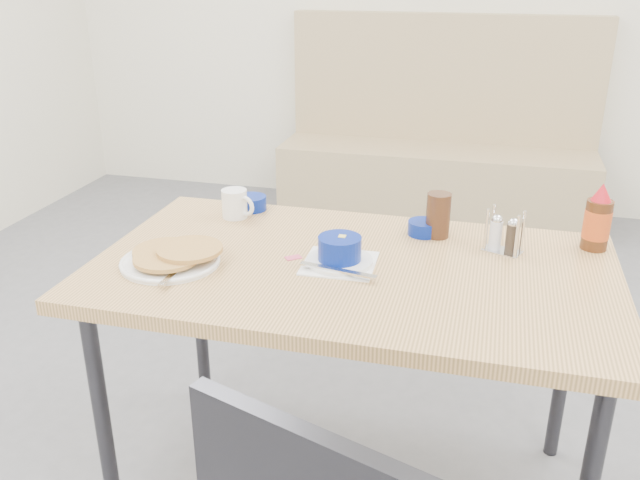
% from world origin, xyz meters
% --- Properties ---
extents(booth_bench, '(1.90, 0.56, 1.22)m').
position_xyz_m(booth_bench, '(0.00, 2.78, 0.35)').
color(booth_bench, tan).
rests_on(booth_bench, ground).
extents(dining_table, '(1.40, 0.80, 0.76)m').
position_xyz_m(dining_table, '(0.00, 0.25, 0.70)').
color(dining_table, tan).
rests_on(dining_table, ground).
extents(pancake_plate, '(0.27, 0.29, 0.05)m').
position_xyz_m(pancake_plate, '(-0.47, 0.13, 0.78)').
color(pancake_plate, white).
rests_on(pancake_plate, dining_table).
extents(coffee_mug, '(0.12, 0.08, 0.09)m').
position_xyz_m(coffee_mug, '(-0.44, 0.51, 0.81)').
color(coffee_mug, white).
rests_on(coffee_mug, dining_table).
extents(grits_setting, '(0.22, 0.20, 0.08)m').
position_xyz_m(grits_setting, '(-0.04, 0.24, 0.79)').
color(grits_setting, white).
rests_on(grits_setting, dining_table).
extents(creamer_bowl, '(0.10, 0.10, 0.05)m').
position_xyz_m(creamer_bowl, '(-0.41, 0.59, 0.78)').
color(creamer_bowl, navy).
rests_on(creamer_bowl, dining_table).
extents(butter_bowl, '(0.09, 0.09, 0.04)m').
position_xyz_m(butter_bowl, '(0.16, 0.51, 0.78)').
color(butter_bowl, navy).
rests_on(butter_bowl, dining_table).
extents(amber_tumbler, '(0.09, 0.09, 0.13)m').
position_xyz_m(amber_tumbler, '(0.20, 0.51, 0.83)').
color(amber_tumbler, '#3B2112').
rests_on(amber_tumbler, dining_table).
extents(condiment_caddy, '(0.12, 0.09, 0.13)m').
position_xyz_m(condiment_caddy, '(0.39, 0.44, 0.80)').
color(condiment_caddy, silver).
rests_on(condiment_caddy, dining_table).
extents(syrup_bottle, '(0.07, 0.07, 0.19)m').
position_xyz_m(syrup_bottle, '(0.64, 0.53, 0.84)').
color(syrup_bottle, '#47230F').
rests_on(syrup_bottle, dining_table).
extents(sugar_wrapper, '(0.05, 0.05, 0.00)m').
position_xyz_m(sugar_wrapper, '(-0.17, 0.25, 0.76)').
color(sugar_wrapper, '#D04563').
rests_on(sugar_wrapper, dining_table).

